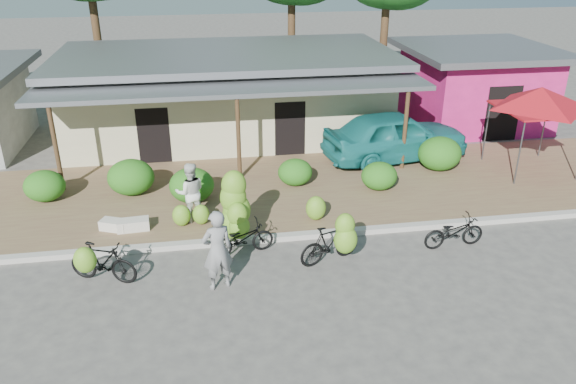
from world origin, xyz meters
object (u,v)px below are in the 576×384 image
object	(u,v)px
red_canopy	(540,98)
vendor	(217,250)
teal_van	(396,136)
sack_far	(114,225)
bike_center	(237,219)
bike_left	(101,262)
sack_near	(133,225)
bike_right	(334,241)
bike_far_right	(454,232)
bystander	(190,192)

from	to	relation	value
red_canopy	vendor	xyz separation A→B (m)	(-10.82, -5.25, -1.63)
teal_van	sack_far	bearing A→B (deg)	103.08
bike_center	vendor	bearing A→B (deg)	148.81
bike_left	teal_van	distance (m)	11.24
sack_far	teal_van	bearing A→B (deg)	22.61
vendor	teal_van	distance (m)	9.58
sack_near	bike_left	bearing A→B (deg)	-102.20
bike_center	bike_right	xyz separation A→B (m)	(2.25, -1.20, -0.20)
bike_left	teal_van	bearing A→B (deg)	-34.07
bike_far_right	sack_near	world-z (taller)	bike_far_right
sack_near	vendor	size ratio (longest dim) A/B	0.43
bike_far_right	sack_far	distance (m)	9.08
bike_center	vendor	xyz separation A→B (m)	(-0.59, -1.73, 0.13)
bike_center	vendor	size ratio (longest dim) A/B	1.06
red_canopy	bike_right	size ratio (longest dim) A/B	2.00
bike_right	sack_near	bearing A→B (deg)	44.10
bike_left	vendor	distance (m)	2.78
bike_center	bystander	bearing A→B (deg)	24.83
bike_far_right	vendor	bearing A→B (deg)	93.73
bike_far_right	red_canopy	bearing A→B (deg)	-51.39
sack_far	bystander	xyz separation A→B (m)	(2.10, 0.21, 0.72)
bystander	teal_van	distance (m)	8.07
sack_far	vendor	world-z (taller)	vendor
sack_far	bike_left	bearing A→B (deg)	-90.02
vendor	sack_far	bearing A→B (deg)	-65.78
red_canopy	vendor	distance (m)	12.14
bike_far_right	teal_van	world-z (taller)	teal_van
red_canopy	bike_center	distance (m)	10.96
red_canopy	sack_near	distance (m)	13.40
bike_right	bike_center	bearing A→B (deg)	41.96
bike_left	bike_right	size ratio (longest dim) A/B	0.99
sack_near	vendor	distance (m)	3.75
red_canopy	sack_far	size ratio (longest dim) A/B	4.67
bike_right	bystander	world-z (taller)	bystander
bike_left	bike_right	distance (m)	5.52
sack_far	sack_near	bearing A→B (deg)	-9.68
vendor	teal_van	world-z (taller)	vendor
bike_left	sack_far	distance (m)	2.46
bike_left	bystander	distance (m)	3.41
bike_right	bystander	bearing A→B (deg)	31.34
bike_right	bystander	xyz separation A→B (m)	(-3.42, 2.73, 0.32)
vendor	teal_van	xyz separation A→B (m)	(6.62, 6.92, 0.01)
red_canopy	teal_van	size ratio (longest dim) A/B	0.68
red_canopy	bike_left	bearing A→B (deg)	-161.04
red_canopy	bystander	world-z (taller)	red_canopy
sack_far	teal_van	size ratio (longest dim) A/B	0.15
sack_near	bike_far_right	bearing A→B (deg)	-14.10
red_canopy	bike_center	bearing A→B (deg)	-161.01
bike_center	sack_near	bearing A→B (deg)	53.49
red_canopy	teal_van	xyz separation A→B (m)	(-4.21, 1.67, -1.61)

